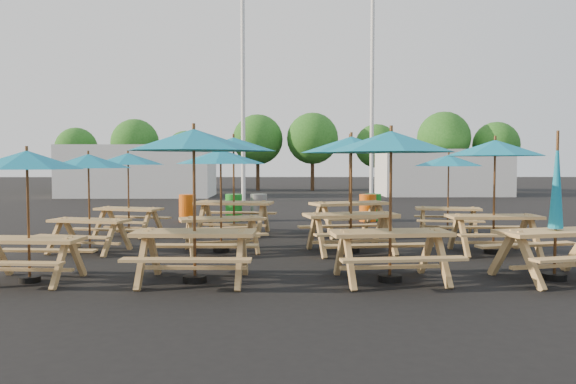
{
  "coord_description": "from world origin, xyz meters",
  "views": [
    {
      "loc": [
        -0.17,
        -12.99,
        1.86
      ],
      "look_at": [
        0.0,
        1.5,
        1.1
      ],
      "focal_mm": 35.0,
      "sensor_mm": 36.0,
      "label": 1
    }
  ],
  "objects_px": {
    "waste_bin_2": "(259,207)",
    "picnic_unit_6": "(391,151)",
    "picnic_unit_5": "(234,150)",
    "waste_bin_1": "(234,208)",
    "picnic_unit_8": "(350,150)",
    "waste_bin_0": "(188,208)",
    "picnic_unit_1": "(88,167)",
    "picnic_unit_4": "(221,163)",
    "picnic_unit_11": "(449,165)",
    "picnic_unit_0": "(27,168)",
    "picnic_unit_7": "(351,152)",
    "picnic_unit_10": "(495,155)",
    "picnic_unit_3": "(194,149)",
    "picnic_unit_2": "(128,164)",
    "waste_bin_3": "(368,208)",
    "picnic_unit_9": "(556,219)",
    "waste_bin_4": "(373,207)"
  },
  "relations": [
    {
      "from": "waste_bin_2",
      "to": "picnic_unit_6",
      "type": "bearing_deg",
      "value": -75.24
    },
    {
      "from": "picnic_unit_5",
      "to": "waste_bin_1",
      "type": "bearing_deg",
      "value": 104.02
    },
    {
      "from": "picnic_unit_8",
      "to": "waste_bin_0",
      "type": "xyz_separation_m",
      "value": [
        -4.72,
        3.35,
        -1.74
      ]
    },
    {
      "from": "picnic_unit_1",
      "to": "waste_bin_2",
      "type": "bearing_deg",
      "value": 76.24
    },
    {
      "from": "picnic_unit_4",
      "to": "picnic_unit_6",
      "type": "height_order",
      "value": "picnic_unit_6"
    },
    {
      "from": "picnic_unit_11",
      "to": "waste_bin_2",
      "type": "bearing_deg",
      "value": 155.54
    },
    {
      "from": "picnic_unit_5",
      "to": "picnic_unit_0",
      "type": "bearing_deg",
      "value": -105.65
    },
    {
      "from": "picnic_unit_1",
      "to": "picnic_unit_7",
      "type": "distance_m",
      "value": 5.43
    },
    {
      "from": "picnic_unit_4",
      "to": "picnic_unit_10",
      "type": "bearing_deg",
      "value": -17.77
    },
    {
      "from": "waste_bin_0",
      "to": "picnic_unit_3",
      "type": "bearing_deg",
      "value": -79.84
    },
    {
      "from": "picnic_unit_3",
      "to": "picnic_unit_2",
      "type": "bearing_deg",
      "value": 116.1
    },
    {
      "from": "picnic_unit_2",
      "to": "picnic_unit_5",
      "type": "distance_m",
      "value": 2.69
    },
    {
      "from": "picnic_unit_5",
      "to": "waste_bin_1",
      "type": "height_order",
      "value": "picnic_unit_5"
    },
    {
      "from": "waste_bin_2",
      "to": "waste_bin_3",
      "type": "distance_m",
      "value": 3.47
    },
    {
      "from": "picnic_unit_2",
      "to": "picnic_unit_7",
      "type": "height_order",
      "value": "picnic_unit_7"
    },
    {
      "from": "waste_bin_0",
      "to": "picnic_unit_8",
      "type": "bearing_deg",
      "value": -35.36
    },
    {
      "from": "picnic_unit_1",
      "to": "picnic_unit_9",
      "type": "distance_m",
      "value": 8.83
    },
    {
      "from": "waste_bin_0",
      "to": "picnic_unit_11",
      "type": "bearing_deg",
      "value": -24.23
    },
    {
      "from": "picnic_unit_3",
      "to": "waste_bin_0",
      "type": "xyz_separation_m",
      "value": [
        -1.62,
        9.04,
        -1.64
      ]
    },
    {
      "from": "picnic_unit_11",
      "to": "picnic_unit_8",
      "type": "bearing_deg",
      "value": -168.26
    },
    {
      "from": "picnic_unit_9",
      "to": "picnic_unit_1",
      "type": "bearing_deg",
      "value": 147.1
    },
    {
      "from": "waste_bin_3",
      "to": "picnic_unit_6",
      "type": "bearing_deg",
      "value": -96.58
    },
    {
      "from": "picnic_unit_5",
      "to": "waste_bin_1",
      "type": "relative_size",
      "value": 2.95
    },
    {
      "from": "picnic_unit_5",
      "to": "picnic_unit_10",
      "type": "bearing_deg",
      "value": -20.24
    },
    {
      "from": "waste_bin_1",
      "to": "waste_bin_4",
      "type": "xyz_separation_m",
      "value": [
        4.45,
        0.08,
        0.0
      ]
    },
    {
      "from": "waste_bin_4",
      "to": "waste_bin_0",
      "type": "bearing_deg",
      "value": -177.94
    },
    {
      "from": "picnic_unit_3",
      "to": "waste_bin_1",
      "type": "height_order",
      "value": "picnic_unit_3"
    },
    {
      "from": "picnic_unit_2",
      "to": "waste_bin_0",
      "type": "xyz_separation_m",
      "value": [
        0.92,
        3.44,
        -1.4
      ]
    },
    {
      "from": "picnic_unit_6",
      "to": "picnic_unit_1",
      "type": "bearing_deg",
      "value": 146.7
    },
    {
      "from": "picnic_unit_3",
      "to": "picnic_unit_11",
      "type": "xyz_separation_m",
      "value": [
        5.66,
        5.76,
        -0.27
      ]
    },
    {
      "from": "picnic_unit_9",
      "to": "waste_bin_3",
      "type": "relative_size",
      "value": 2.76
    },
    {
      "from": "picnic_unit_0",
      "to": "picnic_unit_7",
      "type": "bearing_deg",
      "value": 32.18
    },
    {
      "from": "waste_bin_0",
      "to": "picnic_unit_1",
      "type": "bearing_deg",
      "value": -99.48
    },
    {
      "from": "picnic_unit_2",
      "to": "picnic_unit_7",
      "type": "relative_size",
      "value": 0.93
    },
    {
      "from": "picnic_unit_3",
      "to": "picnic_unit_9",
      "type": "bearing_deg",
      "value": 2.88
    },
    {
      "from": "picnic_unit_5",
      "to": "waste_bin_2",
      "type": "distance_m",
      "value": 3.83
    },
    {
      "from": "picnic_unit_10",
      "to": "picnic_unit_11",
      "type": "distance_m",
      "value": 3.05
    },
    {
      "from": "picnic_unit_6",
      "to": "waste_bin_2",
      "type": "bearing_deg",
      "value": 98.8
    },
    {
      "from": "picnic_unit_5",
      "to": "waste_bin_4",
      "type": "relative_size",
      "value": 2.95
    },
    {
      "from": "picnic_unit_10",
      "to": "waste_bin_1",
      "type": "distance_m",
      "value": 8.86
    },
    {
      "from": "waste_bin_4",
      "to": "picnic_unit_1",
      "type": "bearing_deg",
      "value": -137.73
    },
    {
      "from": "picnic_unit_1",
      "to": "waste_bin_0",
      "type": "xyz_separation_m",
      "value": [
        1.01,
        6.08,
        -1.34
      ]
    },
    {
      "from": "picnic_unit_0",
      "to": "waste_bin_2",
      "type": "xyz_separation_m",
      "value": [
        3.2,
        9.19,
        -1.35
      ]
    },
    {
      "from": "picnic_unit_2",
      "to": "waste_bin_3",
      "type": "bearing_deg",
      "value": 43.52
    },
    {
      "from": "waste_bin_2",
      "to": "waste_bin_3",
      "type": "relative_size",
      "value": 1.0
    },
    {
      "from": "picnic_unit_7",
      "to": "picnic_unit_8",
      "type": "height_order",
      "value": "picnic_unit_8"
    },
    {
      "from": "waste_bin_1",
      "to": "picnic_unit_5",
      "type": "bearing_deg",
      "value": -85.11
    },
    {
      "from": "picnic_unit_4",
      "to": "waste_bin_2",
      "type": "bearing_deg",
      "value": 69.89
    },
    {
      "from": "picnic_unit_3",
      "to": "waste_bin_1",
      "type": "bearing_deg",
      "value": 92.79
    },
    {
      "from": "picnic_unit_1",
      "to": "waste_bin_4",
      "type": "distance_m",
      "value": 9.44
    }
  ]
}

